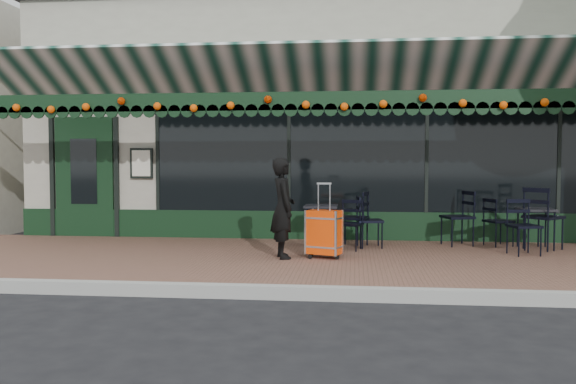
# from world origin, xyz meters

# --- Properties ---
(ground) EXTENTS (80.00, 80.00, 0.00)m
(ground) POSITION_xyz_m (0.00, 0.00, 0.00)
(ground) COLOR black
(ground) RESTS_ON ground
(sidewalk) EXTENTS (18.00, 4.00, 0.15)m
(sidewalk) POSITION_xyz_m (0.00, 2.00, 0.07)
(sidewalk) COLOR brown
(sidewalk) RESTS_ON ground
(curb) EXTENTS (18.00, 0.16, 0.15)m
(curb) POSITION_xyz_m (0.00, -0.08, 0.07)
(curb) COLOR #9E9E99
(curb) RESTS_ON ground
(restaurant_building) EXTENTS (12.00, 9.60, 4.50)m
(restaurant_building) POSITION_xyz_m (0.00, 7.84, 2.27)
(restaurant_building) COLOR #9C9788
(restaurant_building) RESTS_ON ground
(woman) EXTENTS (0.50, 0.61, 1.44)m
(woman) POSITION_xyz_m (-0.86, 1.85, 0.87)
(woman) COLOR black
(woman) RESTS_ON sidewalk
(suitcase) EXTENTS (0.53, 0.41, 1.07)m
(suitcase) POSITION_xyz_m (-0.27, 1.91, 0.51)
(suitcase) COLOR #F64007
(suitcase) RESTS_ON sidewalk
(cafe_table_a) EXTENTS (0.52, 0.52, 0.64)m
(cafe_table_a) POSITION_xyz_m (3.02, 3.18, 0.73)
(cafe_table_a) COLOR black
(cafe_table_a) RESTS_ON sidewalk
(cafe_table_b) EXTENTS (0.54, 0.54, 0.67)m
(cafe_table_b) POSITION_xyz_m (-0.39, 3.20, 0.75)
(cafe_table_b) COLOR black
(cafe_table_b) RESTS_ON sidewalk
(chair_a_left) EXTENTS (0.58, 0.58, 0.92)m
(chair_a_left) POSITION_xyz_m (1.85, 3.46, 0.61)
(chair_a_left) COLOR black
(chair_a_left) RESTS_ON sidewalk
(chair_a_right) EXTENTS (0.52, 0.52, 0.80)m
(chair_a_right) POSITION_xyz_m (2.51, 3.47, 0.55)
(chair_a_right) COLOR black
(chair_a_right) RESTS_ON sidewalk
(chair_a_front) EXTENTS (0.51, 0.51, 0.84)m
(chair_a_front) POSITION_xyz_m (2.66, 2.52, 0.57)
(chair_a_front) COLOR black
(chair_a_front) RESTS_ON sidewalk
(chair_a_extra) EXTENTS (0.71, 0.71, 1.00)m
(chair_a_extra) POSITION_xyz_m (3.12, 3.14, 0.65)
(chair_a_extra) COLOR black
(chair_a_extra) RESTS_ON sidewalk
(chair_b_left) EXTENTS (0.55, 0.55, 0.91)m
(chair_b_left) POSITION_xyz_m (0.15, 3.15, 0.61)
(chair_b_left) COLOR black
(chair_b_left) RESTS_ON sidewalk
(chair_b_right) EXTENTS (0.47, 0.47, 0.84)m
(chair_b_right) POSITION_xyz_m (0.41, 3.07, 0.57)
(chair_b_right) COLOR black
(chair_b_right) RESTS_ON sidewalk
(chair_b_front) EXTENTS (0.50, 0.50, 0.79)m
(chair_b_front) POSITION_xyz_m (0.08, 2.75, 0.55)
(chair_b_front) COLOR black
(chair_b_front) RESTS_ON sidewalk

